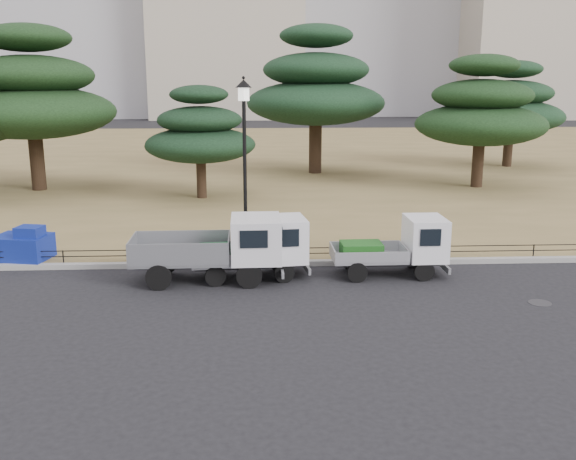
{
  "coord_description": "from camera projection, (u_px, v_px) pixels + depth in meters",
  "views": [
    {
      "loc": [
        -0.93,
        -16.85,
        5.76
      ],
      "look_at": [
        0.0,
        2.0,
        1.3
      ],
      "focal_mm": 40.0,
      "sensor_mm": 36.0,
      "label": 1
    }
  ],
  "objects": [
    {
      "name": "pine_center_right",
      "position": [
        316.0,
        88.0,
        38.11
      ],
      "size": [
        8.25,
        8.25,
        8.75
      ],
      "color": "black",
      "rests_on": "lawn"
    },
    {
      "name": "lawn",
      "position": [
        269.0,
        157.0,
        47.48
      ],
      "size": [
        120.0,
        56.0,
        0.15
      ],
      "primitive_type": "cube",
      "color": "olive",
      "rests_on": "ground"
    },
    {
      "name": "truck_large",
      "position": [
        216.0,
        246.0,
        18.56
      ],
      "size": [
        4.32,
        1.79,
        1.87
      ],
      "rotation": [
        0.0,
        0.0,
        0.02
      ],
      "color": "black",
      "rests_on": "ground"
    },
    {
      "name": "pine_center_left",
      "position": [
        200.0,
        134.0,
        30.33
      ],
      "size": [
        5.25,
        5.25,
        5.34
      ],
      "color": "black",
      "rests_on": "lawn"
    },
    {
      "name": "curb",
      "position": [
        287.0,
        263.0,
        20.26
      ],
      "size": [
        120.0,
        0.25,
        0.16
      ],
      "primitive_type": "cube",
      "color": "gray",
      "rests_on": "ground"
    },
    {
      "name": "pine_east_near",
      "position": [
        481.0,
        111.0,
        33.29
      ],
      "size": [
        6.79,
        6.79,
        6.86
      ],
      "color": "black",
      "rests_on": "lawn"
    },
    {
      "name": "pine_west_near",
      "position": [
        31.0,
        96.0,
        32.19
      ],
      "size": [
        8.29,
        8.29,
        8.29
      ],
      "color": "black",
      "rests_on": "lawn"
    },
    {
      "name": "truck_kei_rear",
      "position": [
        397.0,
        247.0,
        19.14
      ],
      "size": [
        3.36,
        1.5,
        1.75
      ],
      "rotation": [
        0.0,
        0.0,
        0.01
      ],
      "color": "black",
      "rests_on": "ground"
    },
    {
      "name": "street_lamp",
      "position": [
        244.0,
        140.0,
        19.6
      ],
      "size": [
        0.5,
        0.5,
        5.59
      ],
      "color": "black",
      "rests_on": "lawn"
    },
    {
      "name": "ground",
      "position": [
        292.0,
        292.0,
        17.75
      ],
      "size": [
        220.0,
        220.0,
        0.0
      ],
      "primitive_type": "plane",
      "color": "black"
    },
    {
      "name": "tarp_pile",
      "position": [
        23.0,
        246.0,
        20.38
      ],
      "size": [
        1.85,
        1.51,
        1.1
      ],
      "rotation": [
        0.0,
        0.0,
        -0.2
      ],
      "color": "navy",
      "rests_on": "lawn"
    },
    {
      "name": "pipe_fence",
      "position": [
        287.0,
        251.0,
        20.32
      ],
      "size": [
        38.0,
        0.04,
        0.4
      ],
      "color": "black",
      "rests_on": "lawn"
    },
    {
      "name": "pine_east_far",
      "position": [
        511.0,
        106.0,
        41.29
      ],
      "size": [
        6.74,
        6.74,
        6.77
      ],
      "color": "black",
      "rests_on": "lawn"
    },
    {
      "name": "manhole",
      "position": [
        540.0,
        303.0,
        16.89
      ],
      "size": [
        0.6,
        0.6,
        0.01
      ],
      "primitive_type": "cylinder",
      "color": "#2D2D30",
      "rests_on": "ground"
    },
    {
      "name": "truck_kei_front",
      "position": [
        258.0,
        248.0,
        18.91
      ],
      "size": [
        3.51,
        1.82,
        1.78
      ],
      "rotation": [
        0.0,
        0.0,
        0.12
      ],
      "color": "black",
      "rests_on": "ground"
    }
  ]
}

